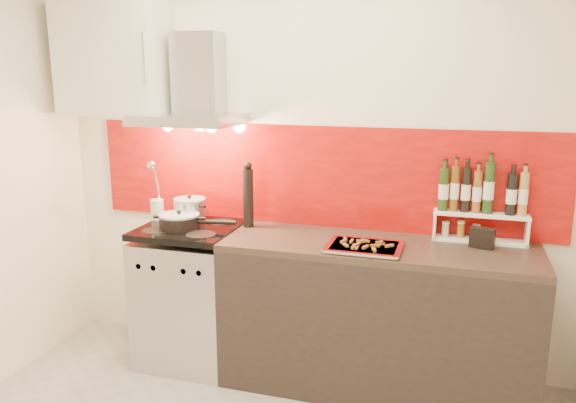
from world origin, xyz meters
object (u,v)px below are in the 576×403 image
(range_stove, at_px, (192,295))
(pepper_mill, at_px, (248,196))
(stock_pot, at_px, (190,210))
(saute_pan, at_px, (181,221))
(counter, at_px, (376,316))
(baking_tray, at_px, (364,246))

(range_stove, height_order, pepper_mill, pepper_mill)
(range_stove, relative_size, stock_pot, 4.35)
(stock_pot, xyz_separation_m, saute_pan, (0.02, -0.16, -0.03))
(counter, xyz_separation_m, saute_pan, (-1.23, -0.06, 0.51))
(range_stove, bearing_deg, baking_tray, -5.99)
(counter, height_order, baking_tray, baking_tray)
(pepper_mill, xyz_separation_m, baking_tray, (0.79, -0.26, -0.19))
(counter, height_order, pepper_mill, pepper_mill)
(stock_pot, bearing_deg, range_stove, -66.68)
(counter, xyz_separation_m, baking_tray, (-0.06, -0.12, 0.47))
(range_stove, xyz_separation_m, pepper_mill, (0.35, 0.14, 0.66))
(baking_tray, bearing_deg, saute_pan, 176.69)
(counter, relative_size, stock_pot, 8.60)
(stock_pot, bearing_deg, baking_tray, -11.07)
(stock_pot, distance_m, saute_pan, 0.17)
(range_stove, height_order, stock_pot, stock_pot)
(counter, xyz_separation_m, pepper_mill, (-0.85, 0.13, 0.65))
(saute_pan, height_order, baking_tray, saute_pan)
(stock_pot, distance_m, baking_tray, 1.21)
(stock_pot, bearing_deg, counter, -4.94)
(stock_pot, relative_size, baking_tray, 0.50)
(counter, bearing_deg, pepper_mill, 171.05)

